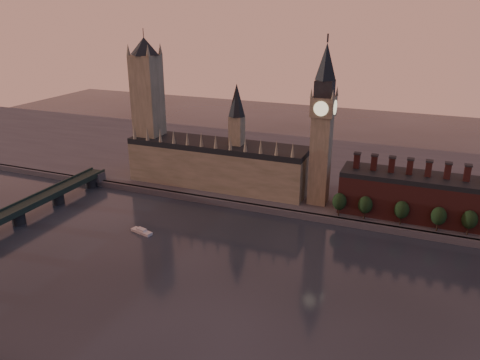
# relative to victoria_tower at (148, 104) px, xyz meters

# --- Properties ---
(ground) EXTENTS (900.00, 900.00, 0.00)m
(ground) POSITION_rel_victoria_tower_xyz_m (120.00, -115.00, -59.09)
(ground) COLOR black
(ground) RESTS_ON ground
(north_bank) EXTENTS (900.00, 182.00, 4.00)m
(north_bank) POSITION_rel_victoria_tower_xyz_m (120.00, 63.04, -57.09)
(north_bank) COLOR #48484D
(north_bank) RESTS_ON ground
(palace_of_westminster) EXTENTS (130.00, 30.30, 74.00)m
(palace_of_westminster) POSITION_rel_victoria_tower_xyz_m (55.59, -0.09, -37.46)
(palace_of_westminster) COLOR gray
(palace_of_westminster) RESTS_ON north_bank
(victoria_tower) EXTENTS (24.00, 24.00, 108.00)m
(victoria_tower) POSITION_rel_victoria_tower_xyz_m (0.00, 0.00, 0.00)
(victoria_tower) COLOR gray
(victoria_tower) RESTS_ON north_bank
(big_ben) EXTENTS (15.00, 15.00, 107.00)m
(big_ben) POSITION_rel_victoria_tower_xyz_m (130.00, -5.00, -2.26)
(big_ben) COLOR gray
(big_ben) RESTS_ON north_bank
(chimney_block) EXTENTS (110.00, 25.00, 37.00)m
(chimney_block) POSITION_rel_victoria_tower_xyz_m (200.00, -5.00, -41.27)
(chimney_block) COLOR #532320
(chimney_block) RESTS_ON north_bank
(embankment_tree_0) EXTENTS (8.60, 8.60, 14.88)m
(embankment_tree_0) POSITION_rel_victoria_tower_xyz_m (146.82, -21.21, -45.62)
(embankment_tree_0) COLOR black
(embankment_tree_0) RESTS_ON north_bank
(embankment_tree_1) EXTENTS (8.60, 8.60, 14.88)m
(embankment_tree_1) POSITION_rel_victoria_tower_xyz_m (162.30, -20.57, -45.62)
(embankment_tree_1) COLOR black
(embankment_tree_1) RESTS_ON north_bank
(embankment_tree_2) EXTENTS (8.60, 8.60, 14.88)m
(embankment_tree_2) POSITION_rel_victoria_tower_xyz_m (183.21, -20.09, -45.62)
(embankment_tree_2) COLOR black
(embankment_tree_2) RESTS_ON north_bank
(embankment_tree_3) EXTENTS (8.60, 8.60, 14.88)m
(embankment_tree_3) POSITION_rel_victoria_tower_xyz_m (203.50, -21.28, -45.62)
(embankment_tree_3) COLOR black
(embankment_tree_3) RESTS_ON north_bank
(embankment_tree_4) EXTENTS (8.60, 8.60, 14.88)m
(embankment_tree_4) POSITION_rel_victoria_tower_xyz_m (219.64, -19.97, -45.62)
(embankment_tree_4) COLOR black
(embankment_tree_4) RESTS_ON north_bank
(river_boat) EXTENTS (14.89, 7.50, 2.87)m
(river_boat) POSITION_rel_victoria_tower_xyz_m (42.15, -80.51, -57.99)
(river_boat) COLOR beige
(river_boat) RESTS_ON ground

